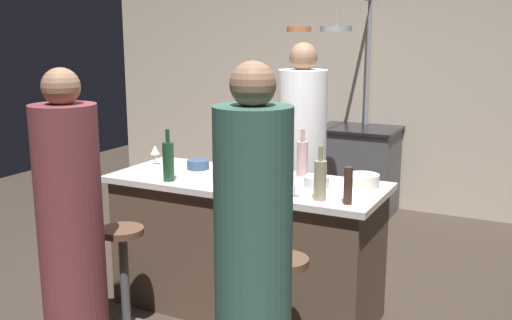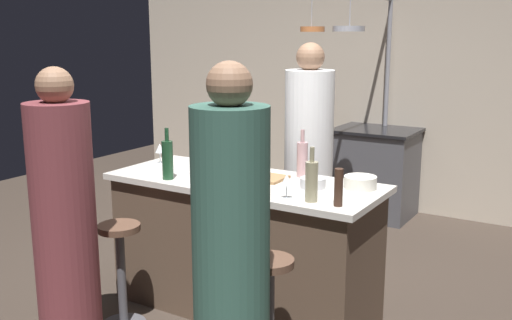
# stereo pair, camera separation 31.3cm
# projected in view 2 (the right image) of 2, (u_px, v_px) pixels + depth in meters

# --- Properties ---
(ground_plane) EXTENTS (9.00, 9.00, 0.00)m
(ground_plane) POSITION_uv_depth(u_px,v_px,m) (244.00, 308.00, 4.00)
(ground_plane) COLOR #382D26
(back_wall) EXTENTS (6.40, 0.16, 2.60)m
(back_wall) POSITION_uv_depth(u_px,v_px,m) (392.00, 85.00, 6.10)
(back_wall) COLOR #BCAD99
(back_wall) RESTS_ON ground_plane
(kitchen_island) EXTENTS (1.80, 0.72, 0.90)m
(kitchen_island) POSITION_uv_depth(u_px,v_px,m) (244.00, 245.00, 3.91)
(kitchen_island) COLOR brown
(kitchen_island) RESTS_ON ground_plane
(stove_range) EXTENTS (0.80, 0.64, 0.89)m
(stove_range) POSITION_uv_depth(u_px,v_px,m) (375.00, 172.00, 5.95)
(stove_range) COLOR #47474C
(stove_range) RESTS_ON ground_plane
(chef) EXTENTS (0.37, 0.37, 1.76)m
(chef) POSITION_uv_depth(u_px,v_px,m) (308.00, 167.00, 4.53)
(chef) COLOR white
(chef) RESTS_ON ground_plane
(bar_stool_left) EXTENTS (0.28, 0.28, 0.68)m
(bar_stool_left) POSITION_uv_depth(u_px,v_px,m) (121.00, 271.00, 3.67)
(bar_stool_left) COLOR #4C4C51
(bar_stool_left) RESTS_ON ground_plane
(guest_left) EXTENTS (0.35, 0.35, 1.66)m
(guest_left) POSITION_uv_depth(u_px,v_px,m) (65.00, 228.00, 3.28)
(guest_left) COLOR brown
(guest_left) RESTS_ON ground_plane
(bar_stool_right) EXTENTS (0.28, 0.28, 0.68)m
(bar_stool_right) POSITION_uv_depth(u_px,v_px,m) (269.00, 313.00, 3.13)
(bar_stool_right) COLOR #4C4C51
(bar_stool_right) RESTS_ON ground_plane
(guest_right) EXTENTS (0.36, 0.36, 1.71)m
(guest_right) POSITION_uv_depth(u_px,v_px,m) (231.00, 261.00, 2.74)
(guest_right) COLOR #33594C
(guest_right) RESTS_ON ground_plane
(overhead_pot_rack) EXTENTS (0.59, 1.32, 2.17)m
(overhead_pot_rack) POSITION_uv_depth(u_px,v_px,m) (361.00, 57.00, 5.40)
(overhead_pot_rack) COLOR gray
(overhead_pot_rack) RESTS_ON ground_plane
(cutting_board) EXTENTS (0.32, 0.22, 0.02)m
(cutting_board) POSITION_uv_depth(u_px,v_px,m) (261.00, 177.00, 3.83)
(cutting_board) COLOR #997047
(cutting_board) RESTS_ON kitchen_island
(pepper_mill) EXTENTS (0.05, 0.05, 0.21)m
(pepper_mill) POSITION_uv_depth(u_px,v_px,m) (339.00, 187.00, 3.21)
(pepper_mill) COLOR #382319
(pepper_mill) RESTS_ON kitchen_island
(wine_bottle_white) EXTENTS (0.07, 0.07, 0.31)m
(wine_bottle_white) POSITION_uv_depth(u_px,v_px,m) (312.00, 180.00, 3.29)
(wine_bottle_white) COLOR gray
(wine_bottle_white) RESTS_ON kitchen_island
(wine_bottle_rose) EXTENTS (0.07, 0.07, 0.31)m
(wine_bottle_rose) POSITION_uv_depth(u_px,v_px,m) (302.00, 159.00, 3.86)
(wine_bottle_rose) COLOR #B78C8E
(wine_bottle_rose) RESTS_ON kitchen_island
(wine_bottle_green) EXTENTS (0.07, 0.07, 0.33)m
(wine_bottle_green) POSITION_uv_depth(u_px,v_px,m) (168.00, 159.00, 3.79)
(wine_bottle_green) COLOR #193D23
(wine_bottle_green) RESTS_ON kitchen_island
(wine_bottle_dark) EXTENTS (0.07, 0.07, 0.29)m
(wine_bottle_dark) POSITION_uv_depth(u_px,v_px,m) (255.00, 155.00, 4.02)
(wine_bottle_dark) COLOR black
(wine_bottle_dark) RESTS_ON kitchen_island
(wine_glass_near_right_guest) EXTENTS (0.07, 0.07, 0.15)m
(wine_glass_near_right_guest) POSITION_uv_depth(u_px,v_px,m) (287.00, 181.00, 3.35)
(wine_glass_near_right_guest) COLOR silver
(wine_glass_near_right_guest) RESTS_ON kitchen_island
(wine_glass_near_left_guest) EXTENTS (0.07, 0.07, 0.15)m
(wine_glass_near_left_guest) POSITION_uv_depth(u_px,v_px,m) (262.00, 172.00, 3.57)
(wine_glass_near_left_guest) COLOR silver
(wine_glass_near_left_guest) RESTS_ON kitchen_island
(wine_glass_by_chef) EXTENTS (0.07, 0.07, 0.15)m
(wine_glass_by_chef) POSITION_uv_depth(u_px,v_px,m) (160.00, 149.00, 4.25)
(wine_glass_by_chef) COLOR silver
(wine_glass_by_chef) RESTS_ON kitchen_island
(mixing_bowl_blue) EXTENTS (0.15, 0.15, 0.06)m
(mixing_bowl_blue) POSITION_uv_depth(u_px,v_px,m) (201.00, 164.00, 4.12)
(mixing_bowl_blue) COLOR #334C6B
(mixing_bowl_blue) RESTS_ON kitchen_island
(mixing_bowl_steel) EXTENTS (0.16, 0.16, 0.06)m
(mixing_bowl_steel) POSITION_uv_depth(u_px,v_px,m) (313.00, 183.00, 3.61)
(mixing_bowl_steel) COLOR #B7B7BC
(mixing_bowl_steel) RESTS_ON kitchen_island
(mixing_bowl_ceramic) EXTENTS (0.20, 0.20, 0.08)m
(mixing_bowl_ceramic) POSITION_uv_depth(u_px,v_px,m) (360.00, 182.00, 3.58)
(mixing_bowl_ceramic) COLOR silver
(mixing_bowl_ceramic) RESTS_ON kitchen_island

